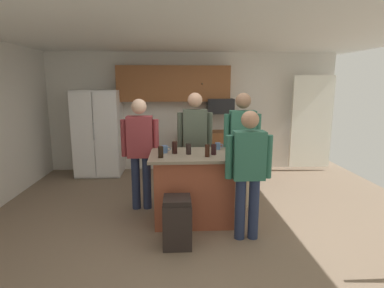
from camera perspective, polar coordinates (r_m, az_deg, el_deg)
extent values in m
plane|color=#7F6B56|center=(4.60, 1.81, -13.68)|extent=(7.04, 7.04, 0.00)
plane|color=white|center=(4.23, 2.04, 20.26)|extent=(7.04, 7.04, 0.00)
cube|color=silver|center=(7.00, -0.03, 5.95)|extent=(6.40, 0.10, 2.60)
cube|color=white|center=(7.24, 21.20, 3.79)|extent=(0.90, 0.06, 2.00)
cube|color=brown|center=(6.76, -3.40, 11.06)|extent=(2.40, 0.35, 0.75)
sphere|color=#4C3823|center=(6.59, 1.91, 11.07)|extent=(0.04, 0.04, 0.04)
cube|color=brown|center=(6.87, 5.11, -1.37)|extent=(1.80, 0.60, 0.90)
sphere|color=#4C3823|center=(6.65, 9.34, -1.90)|extent=(0.04, 0.04, 0.04)
cube|color=white|center=(6.84, -16.84, 1.97)|extent=(0.93, 0.70, 1.80)
cube|color=white|center=(6.55, -19.58, 1.42)|extent=(0.44, 0.04, 1.72)
cube|color=white|center=(6.43, -15.61, 1.48)|extent=(0.44, 0.04, 1.72)
cylinder|color=#B2B2B7|center=(6.44, -17.72, 2.19)|extent=(0.02, 0.02, 0.35)
cube|color=black|center=(6.75, 5.23, 6.99)|extent=(0.56, 0.40, 0.32)
cube|color=#9E4C33|center=(4.42, 0.20, -8.20)|extent=(1.05, 0.74, 0.93)
cube|color=gray|center=(4.28, 0.21, -2.04)|extent=(1.19, 0.88, 0.04)
cylinder|color=#232D4C|center=(3.97, 8.87, -11.76)|extent=(0.13, 0.13, 0.78)
cylinder|color=#232D4C|center=(4.01, 11.30, -11.62)|extent=(0.13, 0.13, 0.78)
cube|color=#2D6651|center=(3.78, 10.44, -2.05)|extent=(0.38, 0.22, 0.59)
sphere|color=tan|center=(3.71, 10.68, 4.44)|extent=(0.21, 0.21, 0.21)
cylinder|color=#2D6651|center=(3.74, 6.85, -2.42)|extent=(0.09, 0.09, 0.53)
cylinder|color=#2D6651|center=(3.85, 13.92, -2.28)|extent=(0.09, 0.09, 0.53)
cylinder|color=tan|center=(4.93, 8.02, -6.60)|extent=(0.13, 0.13, 0.87)
cylinder|color=tan|center=(4.97, 9.95, -6.53)|extent=(0.13, 0.13, 0.87)
cube|color=#2D6651|center=(4.78, 9.26, 2.19)|extent=(0.38, 0.22, 0.65)
sphere|color=#8C664C|center=(4.73, 9.44, 7.89)|extent=(0.24, 0.24, 0.24)
cylinder|color=#2D6651|center=(4.73, 6.42, 1.98)|extent=(0.09, 0.09, 0.59)
cylinder|color=#2D6651|center=(4.84, 12.04, 1.99)|extent=(0.09, 0.09, 0.59)
cylinder|color=#232D4C|center=(5.17, -0.41, -5.67)|extent=(0.13, 0.13, 0.87)
cylinder|color=#232D4C|center=(5.18, 1.47, -5.64)|extent=(0.13, 0.13, 0.87)
cube|color=#4C5647|center=(5.01, 0.55, 2.70)|extent=(0.38, 0.22, 0.65)
sphere|color=tan|center=(4.97, 0.56, 8.11)|extent=(0.24, 0.24, 0.24)
cylinder|color=#4C5647|center=(5.01, -2.20, 2.48)|extent=(0.09, 0.09, 0.59)
cylinder|color=#4C5647|center=(5.04, 3.27, 2.52)|extent=(0.09, 0.09, 0.59)
cylinder|color=#232D4C|center=(4.89, -10.32, -7.08)|extent=(0.13, 0.13, 0.83)
cylinder|color=#232D4C|center=(4.87, -8.32, -7.09)|extent=(0.13, 0.13, 0.83)
cube|color=maroon|center=(4.71, -9.59, 1.34)|extent=(0.38, 0.22, 0.62)
sphere|color=beige|center=(4.66, -9.77, 6.84)|extent=(0.22, 0.22, 0.22)
cylinder|color=maroon|center=(4.75, -12.46, 1.07)|extent=(0.09, 0.09, 0.56)
cylinder|color=maroon|center=(4.69, -6.67, 1.14)|extent=(0.09, 0.09, 0.56)
cylinder|color=black|center=(4.23, -0.64, -0.91)|extent=(0.07, 0.07, 0.15)
cylinder|color=black|center=(4.27, -3.23, -0.65)|extent=(0.07, 0.07, 0.17)
cylinder|color=black|center=(4.21, 4.02, -1.00)|extent=(0.07, 0.07, 0.14)
cylinder|color=black|center=(4.09, 2.84, -1.21)|extent=(0.06, 0.06, 0.17)
cylinder|color=#4C6B99|center=(4.33, -5.09, -0.97)|extent=(0.09, 0.09, 0.10)
torus|color=#4C6B99|center=(4.32, -4.31, -0.90)|extent=(0.06, 0.01, 0.06)
cylinder|color=#4C6B99|center=(4.56, 4.77, -0.38)|extent=(0.08, 0.08, 0.10)
torus|color=#4C6B99|center=(4.57, 5.45, -0.31)|extent=(0.06, 0.01, 0.06)
cylinder|color=black|center=(4.05, -5.80, -1.49)|extent=(0.07, 0.07, 0.15)
cube|color=black|center=(3.82, -2.73, -14.55)|extent=(0.34, 0.34, 0.55)
cube|color=black|center=(3.69, -2.78, -10.28)|extent=(0.32, 0.32, 0.06)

